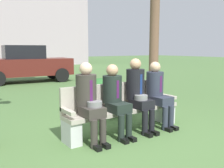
{
  "coord_description": "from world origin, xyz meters",
  "views": [
    {
      "loc": [
        -2.57,
        -3.3,
        1.53
      ],
      "look_at": [
        0.15,
        0.67,
        0.85
      ],
      "focal_mm": 40.13,
      "sensor_mm": 36.0,
      "label": 1
    }
  ],
  "objects_px": {
    "seated_man_rightmost": "(158,90)",
    "shrub_near_bench": "(104,99)",
    "seated_man_centerright": "(138,91)",
    "parked_car_far": "(27,64)",
    "shrub_mid_lawn": "(100,87)",
    "seated_man_leftmost": "(89,98)",
    "park_bench": "(122,108)",
    "seated_man_centerleft": "(115,96)"
  },
  "relations": [
    {
      "from": "seated_man_centerright",
      "to": "shrub_mid_lawn",
      "type": "relative_size",
      "value": 1.48
    },
    {
      "from": "park_bench",
      "to": "shrub_near_bench",
      "type": "distance_m",
      "value": 1.31
    },
    {
      "from": "seated_man_centerleft",
      "to": "shrub_mid_lawn",
      "type": "height_order",
      "value": "seated_man_centerleft"
    },
    {
      "from": "seated_man_centerright",
      "to": "parked_car_far",
      "type": "bearing_deg",
      "value": 88.12
    },
    {
      "from": "seated_man_rightmost",
      "to": "shrub_near_bench",
      "type": "xyz_separation_m",
      "value": [
        -0.37,
        1.38,
        -0.35
      ]
    },
    {
      "from": "shrub_near_bench",
      "to": "shrub_mid_lawn",
      "type": "bearing_deg",
      "value": 60.77
    },
    {
      "from": "seated_man_leftmost",
      "to": "seated_man_centerleft",
      "type": "relative_size",
      "value": 1.04
    },
    {
      "from": "seated_man_centerleft",
      "to": "seated_man_centerright",
      "type": "relative_size",
      "value": 0.93
    },
    {
      "from": "shrub_mid_lawn",
      "to": "shrub_near_bench",
      "type": "bearing_deg",
      "value": -119.23
    },
    {
      "from": "park_bench",
      "to": "shrub_mid_lawn",
      "type": "distance_m",
      "value": 3.67
    },
    {
      "from": "shrub_mid_lawn",
      "to": "park_bench",
      "type": "bearing_deg",
      "value": -115.26
    },
    {
      "from": "park_bench",
      "to": "parked_car_far",
      "type": "xyz_separation_m",
      "value": [
        0.53,
        8.03,
        0.4
      ]
    },
    {
      "from": "seated_man_rightmost",
      "to": "seated_man_centerright",
      "type": "bearing_deg",
      "value": 179.83
    },
    {
      "from": "seated_man_rightmost",
      "to": "shrub_near_bench",
      "type": "bearing_deg",
      "value": 104.94
    },
    {
      "from": "seated_man_centerright",
      "to": "parked_car_far",
      "type": "distance_m",
      "value": 8.16
    },
    {
      "from": "seated_man_centerright",
      "to": "seated_man_rightmost",
      "type": "bearing_deg",
      "value": -0.17
    },
    {
      "from": "seated_man_centerleft",
      "to": "parked_car_far",
      "type": "height_order",
      "value": "parked_car_far"
    },
    {
      "from": "park_bench",
      "to": "seated_man_rightmost",
      "type": "height_order",
      "value": "seated_man_rightmost"
    },
    {
      "from": "park_bench",
      "to": "parked_car_far",
      "type": "bearing_deg",
      "value": 86.19
    },
    {
      "from": "shrub_near_bench",
      "to": "seated_man_centerleft",
      "type": "bearing_deg",
      "value": -115.62
    },
    {
      "from": "seated_man_leftmost",
      "to": "shrub_near_bench",
      "type": "height_order",
      "value": "seated_man_leftmost"
    },
    {
      "from": "seated_man_leftmost",
      "to": "seated_man_rightmost",
      "type": "bearing_deg",
      "value": 0.08
    },
    {
      "from": "seated_man_rightmost",
      "to": "parked_car_far",
      "type": "bearing_deg",
      "value": 91.68
    },
    {
      "from": "parked_car_far",
      "to": "seated_man_leftmost",
      "type": "bearing_deg",
      "value": -99.11
    },
    {
      "from": "seated_man_centerright",
      "to": "shrub_near_bench",
      "type": "distance_m",
      "value": 1.44
    },
    {
      "from": "park_bench",
      "to": "shrub_mid_lawn",
      "type": "height_order",
      "value": "park_bench"
    },
    {
      "from": "seated_man_centerleft",
      "to": "shrub_near_bench",
      "type": "xyz_separation_m",
      "value": [
        0.66,
        1.38,
        -0.35
      ]
    },
    {
      "from": "seated_man_leftmost",
      "to": "parked_car_far",
      "type": "bearing_deg",
      "value": 80.89
    },
    {
      "from": "seated_man_rightmost",
      "to": "shrub_mid_lawn",
      "type": "relative_size",
      "value": 1.4
    },
    {
      "from": "park_bench",
      "to": "seated_man_centerright",
      "type": "relative_size",
      "value": 1.73
    },
    {
      "from": "seated_man_centerleft",
      "to": "seated_man_centerright",
      "type": "distance_m",
      "value": 0.52
    },
    {
      "from": "seated_man_centerleft",
      "to": "shrub_near_bench",
      "type": "height_order",
      "value": "seated_man_centerleft"
    },
    {
      "from": "seated_man_centerright",
      "to": "parked_car_far",
      "type": "relative_size",
      "value": 0.34
    },
    {
      "from": "park_bench",
      "to": "parked_car_far",
      "type": "height_order",
      "value": "parked_car_far"
    },
    {
      "from": "park_bench",
      "to": "seated_man_centerright",
      "type": "xyz_separation_m",
      "value": [
        0.27,
        -0.13,
        0.31
      ]
    },
    {
      "from": "seated_man_leftmost",
      "to": "parked_car_far",
      "type": "relative_size",
      "value": 0.33
    },
    {
      "from": "seated_man_leftmost",
      "to": "shrub_mid_lawn",
      "type": "xyz_separation_m",
      "value": [
        2.34,
        3.45,
        -0.44
      ]
    },
    {
      "from": "seated_man_leftmost",
      "to": "seated_man_centerright",
      "type": "relative_size",
      "value": 0.97
    },
    {
      "from": "seated_man_leftmost",
      "to": "seated_man_rightmost",
      "type": "relative_size",
      "value": 1.03
    },
    {
      "from": "shrub_near_bench",
      "to": "seated_man_centerright",
      "type": "bearing_deg",
      "value": -95.77
    },
    {
      "from": "seated_man_centerleft",
      "to": "seated_man_rightmost",
      "type": "bearing_deg",
      "value": 0.09
    },
    {
      "from": "seated_man_leftmost",
      "to": "seated_man_rightmost",
      "type": "xyz_separation_m",
      "value": [
        1.55,
        0.0,
        -0.01
      ]
    }
  ]
}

